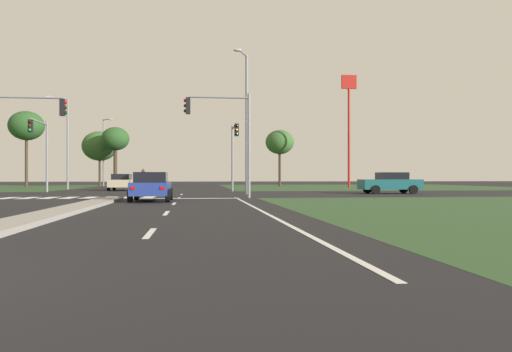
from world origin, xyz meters
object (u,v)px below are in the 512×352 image
Objects in this scene: car_blue_third at (151,186)px; treeline_second at (26,126)px; street_lamp_fourth at (104,149)px; fastfood_pole_sign at (349,107)px; traffic_signal_near_left at (9,126)px; pedestrian_at_median at (143,177)px; treeline_fourth at (115,140)px; car_teal_near at (390,183)px; traffic_signal_near_right at (227,127)px; car_red_second at (146,180)px; treeline_third at (100,146)px; street_lamp_third at (66,138)px; treeline_fifth at (280,142)px; car_beige_fifth at (122,182)px; traffic_signal_far_left at (41,142)px; traffic_signal_far_right at (234,145)px; street_lamp_second at (246,116)px.

car_blue_third is 0.45× the size of treeline_second.
fastfood_pole_sign is at bearing -22.38° from street_lamp_fourth.
traffic_signal_near_left is 3.24× the size of pedestrian_at_median.
treeline_fourth is at bearing 8.77° from treeline_second.
car_teal_near is at bearing -38.47° from treeline_second.
treeline_fourth reaches higher than traffic_signal_near_right.
street_lamp_fourth is (-14.23, 40.32, 0.97)m from traffic_signal_near_right.
treeline_third reaches higher than car_red_second.
treeline_fifth is (23.62, 13.41, 0.70)m from street_lamp_third.
treeline_fifth is (17.68, 17.42, 5.00)m from car_beige_fifth.
street_lamp_third is (-27.01, 15.26, 4.27)m from car_teal_near.
fastfood_pole_sign is at bearing 28.16° from traffic_signal_far_left.
car_beige_fifth is 0.35× the size of fastfood_pole_sign.
traffic_signal_far_left is 0.43× the size of fastfood_pole_sign.
traffic_signal_near_right is 42.77m from street_lamp_fourth.
traffic_signal_near_right is at bearing -69.52° from treeline_third.
treeline_third is (-30.81, 11.25, -4.21)m from fastfood_pole_sign.
car_beige_fifth is at bearing 102.32° from car_blue_third.
car_beige_fifth is at bearing 47.16° from traffic_signal_far_left.
car_beige_fifth is 2.54× the size of pedestrian_at_median.
treeline_third is at bearing 39.49° from car_teal_near.
treeline_third is (-15.88, 27.53, 1.49)m from traffic_signal_far_right.
street_lamp_second is 37.10m from treeline_second.
car_teal_near is 0.76× the size of traffic_signal_near_left.
traffic_signal_near_right reaches higher than car_blue_third.
car_teal_near is 23.63m from fastfood_pole_sign.
treeline_third reaches higher than car_teal_near.
treeline_second reaches higher than treeline_third.
treeline_fourth is (-3.39, 17.93, 5.21)m from car_beige_fifth.
treeline_second reaches higher than traffic_signal_far_left.
treeline_fifth is (21.26, 34.83, 1.68)m from traffic_signal_near_left.
fastfood_pole_sign is at bearing 56.94° from street_lamp_second.
street_lamp_second is at bearing -64.18° from treeline_third.
treeline_third is (-10.52, 42.25, 4.60)m from car_blue_third.
treeline_third is (-8.18, 23.81, 4.11)m from pedestrian_at_median.
car_beige_fifth is 22.91m from treeline_third.
traffic_signal_far_right reaches higher than car_teal_near.
car_blue_third is 0.74× the size of traffic_signal_far_right.
car_beige_fifth is at bearing -135.42° from treeline_fifth.
car_red_second is at bearing 84.88° from traffic_signal_near_left.
street_lamp_second is at bearing 130.53° from car_beige_fifth.
traffic_signal_far_left reaches higher than traffic_signal_far_right.
car_teal_near is 43.60m from street_lamp_fourth.
pedestrian_at_median is (8.10, -6.19, -3.82)m from street_lamp_third.
treeline_third is 0.99× the size of treeline_fifth.
traffic_signal_near_left is 0.81× the size of treeline_third.
car_beige_fifth is (-4.50, 20.62, 0.02)m from car_blue_third.
car_blue_third is 11.40m from street_lamp_second.
street_lamp_second is 1.34× the size of treeline_third.
treeline_fourth is at bearing 79.62° from street_lamp_third.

